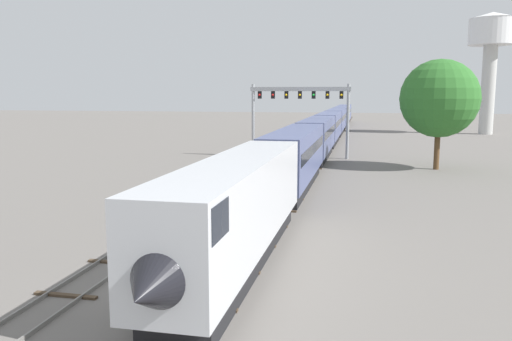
# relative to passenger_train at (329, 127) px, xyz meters

# --- Properties ---
(ground_plane) EXTENTS (400.00, 400.00, 0.00)m
(ground_plane) POSITION_rel_passenger_train_xyz_m (-2.00, -62.65, -2.61)
(ground_plane) COLOR slate
(track_main) EXTENTS (2.60, 200.00, 0.16)m
(track_main) POSITION_rel_passenger_train_xyz_m (0.00, -2.65, -2.55)
(track_main) COLOR slate
(track_main) RESTS_ON ground
(track_near) EXTENTS (2.60, 160.00, 0.16)m
(track_near) POSITION_rel_passenger_train_xyz_m (-5.50, -22.65, -2.55)
(track_near) COLOR slate
(track_near) RESTS_ON ground
(passenger_train) EXTENTS (3.04, 137.95, 4.80)m
(passenger_train) POSITION_rel_passenger_train_xyz_m (0.00, 0.00, 0.00)
(passenger_train) COLOR silver
(passenger_train) RESTS_ON ground
(signal_gantry) EXTENTS (12.10, 0.49, 8.89)m
(signal_gantry) POSITION_rel_passenger_train_xyz_m (-2.25, -19.36, 3.94)
(signal_gantry) COLOR #999BA0
(signal_gantry) RESTS_ON ground
(water_tower) EXTENTS (8.46, 8.46, 22.94)m
(water_tower) POSITION_rel_passenger_train_xyz_m (28.37, 25.44, 14.87)
(water_tower) COLOR beige
(water_tower) RESTS_ON ground
(trackside_tree_left) EXTENTS (7.90, 7.90, 11.20)m
(trackside_tree_left) POSITION_rel_passenger_train_xyz_m (12.82, -26.19, 4.62)
(trackside_tree_left) COLOR brown
(trackside_tree_left) RESTS_ON ground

